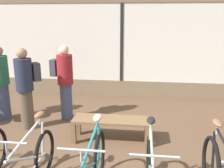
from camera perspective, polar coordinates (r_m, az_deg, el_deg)
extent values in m
cube|color=#7A664C|center=(7.28, 2.12, -0.90)|extent=(12.00, 0.08, 0.45)
cube|color=silver|center=(7.04, 2.22, 9.32)|extent=(12.00, 0.04, 2.15)
cube|color=black|center=(7.01, 2.20, 9.30)|extent=(0.08, 0.02, 2.15)
torus|color=black|center=(3.87, -15.11, -14.99)|extent=(0.05, 0.67, 0.67)
cylinder|color=#BCBCC1|center=(3.33, -18.89, -15.82)|extent=(0.03, 0.92, 0.51)
cylinder|color=#BCBCC1|center=(3.72, -15.60, -12.08)|extent=(0.03, 0.11, 0.49)
cylinder|color=#BCBCC1|center=(3.23, -19.09, -11.35)|extent=(0.03, 0.85, 0.10)
cylinder|color=#BCBCC1|center=(3.70, -16.42, -16.65)|extent=(0.03, 0.44, 0.03)
cylinder|color=#B2B2B7|center=(3.56, -16.19, -7.92)|extent=(0.02, 0.02, 0.14)
ellipsoid|color=brown|center=(3.53, -16.29, -6.73)|extent=(0.11, 0.22, 0.06)
cylinder|color=#B2B2B7|center=(2.86, -22.99, -13.24)|extent=(0.02, 0.02, 0.12)
cylinder|color=#ADADB2|center=(2.83, -23.11, -12.17)|extent=(0.46, 0.02, 0.02)
torus|color=black|center=(3.56, -2.92, -16.52)|extent=(0.05, 0.75, 0.75)
cylinder|color=#1E7A7F|center=(2.98, -4.86, -18.07)|extent=(0.03, 0.95, 0.51)
cylinder|color=#1E7A7F|center=(3.41, -3.09, -13.44)|extent=(0.03, 0.11, 0.49)
cylinder|color=#1E7A7F|center=(2.87, -4.86, -13.14)|extent=(0.03, 0.88, 0.10)
cylinder|color=#1E7A7F|center=(3.37, -3.61, -18.54)|extent=(0.03, 0.46, 0.03)
cylinder|color=#B2B2B7|center=(3.24, -3.30, -8.95)|extent=(0.02, 0.02, 0.14)
ellipsoid|color=#B2A893|center=(3.20, -3.32, -7.65)|extent=(0.11, 0.22, 0.06)
cylinder|color=#B2B2B7|center=(2.45, -7.05, -15.98)|extent=(0.02, 0.02, 0.12)
cylinder|color=#ADADB2|center=(2.42, -7.10, -14.76)|extent=(0.46, 0.02, 0.02)
torus|color=black|center=(3.61, 8.44, -16.89)|extent=(0.05, 0.68, 0.68)
cylinder|color=gray|center=(3.45, 8.61, -13.86)|extent=(0.03, 0.11, 0.49)
cylinder|color=gray|center=(2.88, 9.08, -13.88)|extent=(0.03, 0.92, 0.10)
cylinder|color=#B2B2B7|center=(3.28, 8.84, -9.46)|extent=(0.02, 0.02, 0.14)
ellipsoid|color=black|center=(3.24, 8.90, -8.17)|extent=(0.11, 0.22, 0.06)
cylinder|color=#B2B2B7|center=(2.44, 9.55, -17.14)|extent=(0.02, 0.02, 0.12)
cylinder|color=#ADADB2|center=(2.41, 9.61, -15.93)|extent=(0.46, 0.02, 0.02)
torus|color=black|center=(3.65, 21.61, -16.83)|extent=(0.05, 0.75, 0.75)
cylinder|color=black|center=(3.50, 22.17, -13.81)|extent=(0.03, 0.11, 0.49)
cylinder|color=#B2B2B7|center=(3.33, 22.88, -9.44)|extent=(0.02, 0.02, 0.14)
ellipsoid|color=brown|center=(3.30, 23.02, -8.18)|extent=(0.11, 0.22, 0.06)
cube|color=brown|center=(4.61, -0.25, -8.23)|extent=(1.40, 0.44, 0.05)
cube|color=brown|center=(4.66, -8.76, -11.09)|extent=(0.08, 0.08, 0.39)
cube|color=brown|center=(4.51, 8.00, -12.01)|extent=(0.08, 0.08, 0.39)
cube|color=brown|center=(4.98, -7.64, -9.29)|extent=(0.08, 0.08, 0.39)
cube|color=brown|center=(4.83, 7.94, -10.06)|extent=(0.08, 0.08, 0.39)
cylinder|color=#424C6B|center=(5.69, -10.37, -3.93)|extent=(0.31, 0.31, 0.81)
cylinder|color=maroon|center=(5.50, -10.73, 3.23)|extent=(0.40, 0.40, 0.64)
sphere|color=beige|center=(5.43, -10.95, 7.62)|extent=(0.21, 0.21, 0.21)
cube|color=#38383D|center=(5.61, -12.88, 3.69)|extent=(0.19, 0.26, 0.36)
cylinder|color=brown|center=(5.42, -18.86, -5.49)|extent=(0.37, 0.37, 0.81)
cylinder|color=#23283D|center=(5.22, -19.53, 2.00)|extent=(0.48, 0.48, 0.64)
sphere|color=#9E7051|center=(5.15, -19.95, 6.62)|extent=(0.21, 0.21, 0.21)
cube|color=#38383D|center=(5.28, -17.06, 2.70)|extent=(0.26, 0.27, 0.36)
cylinder|color=#424C6B|center=(6.11, -23.46, -3.70)|extent=(0.35, 0.35, 0.80)
cylinder|color=#286647|center=(5.93, -24.19, 2.87)|extent=(0.46, 0.46, 0.63)
cube|color=#38383D|center=(6.16, -24.19, 3.58)|extent=(0.28, 0.24, 0.36)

